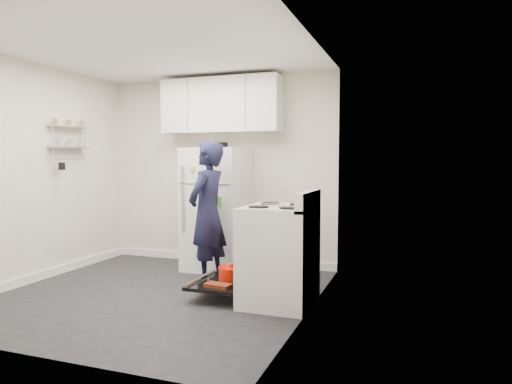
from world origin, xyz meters
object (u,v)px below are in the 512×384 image
at_px(electric_range, 278,255).
at_px(refrigerator, 216,208).
at_px(open_oven_door, 226,279).
at_px(person, 207,213).

bearing_deg(electric_range, refrigerator, 136.46).
bearing_deg(open_oven_door, refrigerator, 118.96).
relative_size(refrigerator, person, 1.01).
bearing_deg(refrigerator, electric_range, -43.54).
bearing_deg(open_oven_door, person, 134.40).
bearing_deg(open_oven_door, electric_range, -2.41).
height_order(open_oven_door, person, person).
distance_m(open_oven_door, person, 0.85).
height_order(electric_range, open_oven_door, electric_range).
xyz_separation_m(refrigerator, person, (0.19, -0.67, 0.02)).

